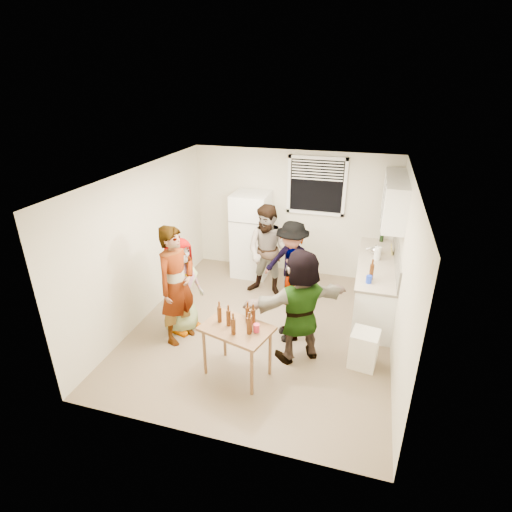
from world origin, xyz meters
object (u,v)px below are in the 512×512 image
(kettle, at_px, (375,254))
(guest_orange, at_px, (298,356))
(serving_table, at_px, (238,373))
(guest_back_left, at_px, (268,294))
(blue_cup, at_px, (368,283))
(trash_bin, at_px, (364,350))
(red_cup, at_px, (256,332))
(guest_stripe, at_px, (182,337))
(wine_bottle, at_px, (381,241))
(beer_bottle_table, at_px, (253,324))
(beer_bottle_counter, at_px, (371,279))
(refrigerator, at_px, (251,235))
(guest_black, at_px, (291,335))
(guest_grey, at_px, (184,328))
(guest_back_right, at_px, (290,304))

(kettle, distance_m, guest_orange, 2.39)
(serving_table, relative_size, guest_back_left, 0.52)
(blue_cup, relative_size, trash_bin, 0.22)
(red_cup, distance_m, guest_back_left, 2.44)
(blue_cup, distance_m, guest_stripe, 3.01)
(red_cup, xyz_separation_m, guest_back_left, (-0.43, 2.28, -0.76))
(trash_bin, height_order, red_cup, red_cup)
(wine_bottle, bearing_deg, trash_bin, -93.19)
(serving_table, bearing_deg, blue_cup, 42.54)
(wine_bottle, height_order, trash_bin, wine_bottle)
(trash_bin, height_order, guest_orange, trash_bin)
(beer_bottle_table, xyz_separation_m, guest_stripe, (-1.30, 0.40, -0.76))
(red_cup, bearing_deg, blue_cup, 48.22)
(serving_table, relative_size, guest_stripe, 0.48)
(red_cup, xyz_separation_m, guest_stripe, (-1.39, 0.55, -0.76))
(beer_bottle_counter, bearing_deg, blue_cup, -101.56)
(blue_cup, bearing_deg, kettle, 86.09)
(refrigerator, xyz_separation_m, beer_bottle_table, (0.90, -2.88, -0.09))
(guest_black, bearing_deg, guest_grey, -104.04)
(trash_bin, xyz_separation_m, beer_bottle_table, (-1.46, -0.54, 0.51))
(guest_stripe, bearing_deg, beer_bottle_table, -89.23)
(blue_cup, distance_m, guest_back_left, 2.13)
(beer_bottle_counter, xyz_separation_m, blue_cup, (-0.03, -0.13, 0.00))
(serving_table, xyz_separation_m, guest_grey, (-1.19, 0.79, 0.00))
(beer_bottle_counter, relative_size, serving_table, 0.28)
(beer_bottle_counter, bearing_deg, guest_black, -154.37)
(blue_cup, bearing_deg, guest_back_left, 155.97)
(red_cup, xyz_separation_m, guest_black, (0.25, 1.09, -0.76))
(refrigerator, distance_m, guest_back_right, 1.67)
(wine_bottle, height_order, beer_bottle_counter, wine_bottle)
(trash_bin, relative_size, red_cup, 4.88)
(refrigerator, height_order, trash_bin, refrigerator)
(blue_cup, bearing_deg, guest_back_right, 157.14)
(guest_black, height_order, guest_orange, guest_orange)
(trash_bin, bearing_deg, blue_cup, 92.42)
(beer_bottle_table, bearing_deg, beer_bottle_counter, 45.35)
(guest_back_left, bearing_deg, beer_bottle_counter, -13.59)
(guest_back_right, xyz_separation_m, guest_black, (0.20, -0.94, 0.00))
(serving_table, height_order, guest_orange, serving_table)
(guest_back_right, height_order, guest_black, guest_back_right)
(guest_back_right, bearing_deg, beer_bottle_counter, -1.91)
(blue_cup, bearing_deg, red_cup, -131.78)
(guest_back_right, distance_m, guest_orange, 1.47)
(blue_cup, height_order, guest_orange, blue_cup)
(wine_bottle, height_order, blue_cup, wine_bottle)
(guest_grey, relative_size, guest_orange, 0.93)
(refrigerator, xyz_separation_m, guest_back_right, (1.04, -1.00, -0.85))
(beer_bottle_table, height_order, guest_stripe, beer_bottle_table)
(beer_bottle_table, distance_m, guest_grey, 1.70)
(red_cup, xyz_separation_m, guest_orange, (0.45, 0.62, -0.76))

